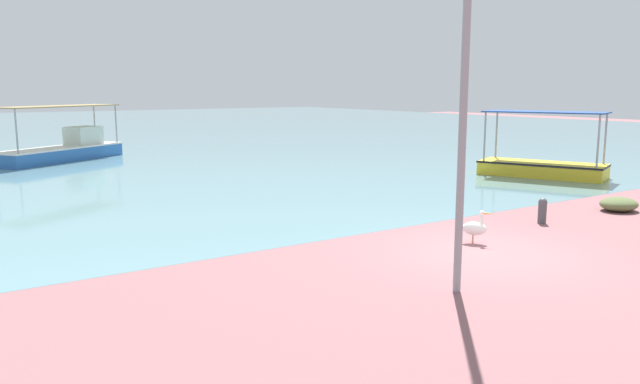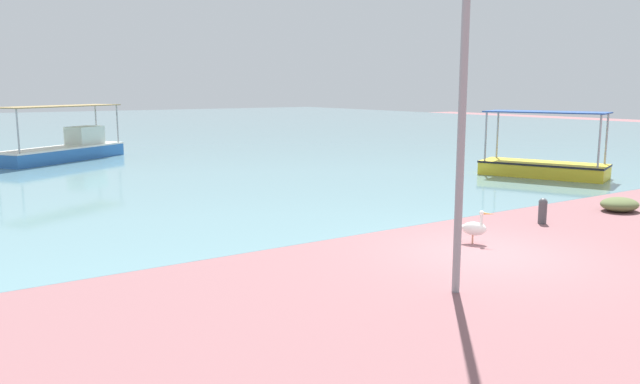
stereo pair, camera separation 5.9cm
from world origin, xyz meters
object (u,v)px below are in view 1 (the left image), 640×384
(fishing_boat_center, at_px, (65,148))
(fishing_boat_near_right, at_px, (542,164))
(net_pile, at_px, (619,204))
(pelican, at_px, (475,228))
(mooring_bollard, at_px, (542,210))
(lamp_post, at_px, (464,92))

(fishing_boat_center, bearing_deg, fishing_boat_near_right, -48.87)
(net_pile, bearing_deg, pelican, -177.36)
(pelican, distance_m, net_pile, 6.56)
(fishing_boat_near_right, bearing_deg, net_pile, -126.20)
(fishing_boat_near_right, bearing_deg, mooring_bollard, -143.34)
(lamp_post, bearing_deg, fishing_boat_near_right, 31.53)
(fishing_boat_near_right, xyz_separation_m, mooring_bollard, (-7.68, -5.72, -0.13))
(fishing_boat_near_right, relative_size, fishing_boat_center, 0.77)
(mooring_bollard, bearing_deg, fishing_boat_near_right, 36.66)
(fishing_boat_near_right, relative_size, pelican, 6.60)
(fishing_boat_near_right, distance_m, fishing_boat_center, 22.83)
(fishing_boat_near_right, bearing_deg, pelican, -150.25)
(lamp_post, relative_size, mooring_bollard, 9.16)
(pelican, relative_size, net_pile, 0.67)
(lamp_post, bearing_deg, mooring_bollard, 24.24)
(fishing_boat_near_right, distance_m, net_pile, 7.33)
(fishing_boat_center, bearing_deg, mooring_bollard, -72.25)
(fishing_boat_near_right, height_order, pelican, fishing_boat_near_right)
(fishing_boat_center, distance_m, net_pile, 25.46)
(fishing_boat_center, xyz_separation_m, net_pile, (10.69, -23.11, -0.43))
(fishing_boat_center, height_order, net_pile, fishing_boat_center)
(fishing_boat_near_right, distance_m, lamp_post, 16.50)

